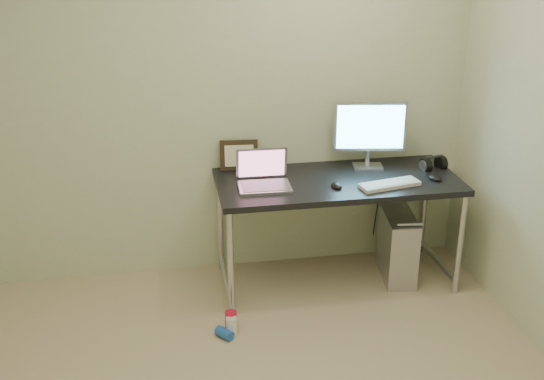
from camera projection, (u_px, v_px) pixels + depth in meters
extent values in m
cube|color=beige|center=(211.00, 96.00, 4.45)|extent=(3.50, 0.02, 2.50)
cube|color=black|center=(338.00, 182.00, 4.46)|extent=(1.58, 0.69, 0.04)
cylinder|color=silver|center=(231.00, 264.00, 4.20)|extent=(0.04, 0.04, 0.71)
cylinder|color=silver|center=(220.00, 223.00, 4.76)|extent=(0.04, 0.04, 0.71)
cylinder|color=silver|center=(460.00, 245.00, 4.44)|extent=(0.04, 0.04, 0.71)
cylinder|color=silver|center=(424.00, 208.00, 5.00)|extent=(0.04, 0.04, 0.71)
cylinder|color=silver|center=(226.00, 279.00, 4.58)|extent=(0.04, 0.61, 0.04)
cylinder|color=silver|center=(437.00, 260.00, 4.82)|extent=(0.04, 0.61, 0.04)
cube|color=silver|center=(397.00, 246.00, 4.69)|extent=(0.25, 0.47, 0.47)
cylinder|color=silver|center=(410.00, 224.00, 4.43)|extent=(0.17, 0.04, 0.02)
cylinder|color=silver|center=(391.00, 202.00, 4.77)|extent=(0.17, 0.04, 0.02)
cylinder|color=black|center=(377.00, 206.00, 4.91)|extent=(0.01, 0.16, 0.69)
cylinder|color=black|center=(390.00, 209.00, 4.92)|extent=(0.02, 0.11, 0.71)
cylinder|color=red|center=(231.00, 321.00, 4.13)|extent=(0.08, 0.08, 0.13)
cylinder|color=white|center=(232.00, 327.00, 4.09)|extent=(0.08, 0.08, 0.12)
cylinder|color=blue|center=(224.00, 333.00, 4.08)|extent=(0.12, 0.13, 0.06)
cube|color=silver|center=(264.00, 187.00, 4.30)|extent=(0.33, 0.24, 0.02)
cube|color=slate|center=(264.00, 186.00, 4.29)|extent=(0.29, 0.20, 0.00)
cube|color=gray|center=(262.00, 163.00, 4.37)|extent=(0.33, 0.06, 0.21)
cube|color=#8A4D62|center=(262.00, 164.00, 4.36)|extent=(0.30, 0.04, 0.18)
cube|color=silver|center=(368.00, 167.00, 4.64)|extent=(0.22, 0.17, 0.01)
cylinder|color=silver|center=(368.00, 157.00, 4.64)|extent=(0.03, 0.03, 0.11)
cube|color=silver|center=(370.00, 126.00, 4.54)|extent=(0.49, 0.11, 0.34)
cube|color=#6BD4FF|center=(371.00, 127.00, 4.53)|extent=(0.44, 0.08, 0.29)
cube|color=silver|center=(390.00, 184.00, 4.33)|extent=(0.41, 0.21, 0.02)
ellipsoid|color=black|center=(435.00, 176.00, 4.44)|extent=(0.10, 0.13, 0.04)
ellipsoid|color=black|center=(337.00, 185.00, 4.31)|extent=(0.07, 0.11, 0.03)
cylinder|color=black|center=(425.00, 165.00, 4.61)|extent=(0.06, 0.11, 0.10)
cylinder|color=black|center=(442.00, 164.00, 4.63)|extent=(0.06, 0.11, 0.10)
cube|color=black|center=(434.00, 157.00, 4.60)|extent=(0.13, 0.05, 0.01)
cube|color=black|center=(239.00, 155.00, 4.58)|extent=(0.26, 0.09, 0.21)
cylinder|color=silver|center=(280.00, 163.00, 4.61)|extent=(0.01, 0.01, 0.08)
cylinder|color=silver|center=(280.00, 156.00, 4.59)|extent=(0.04, 0.04, 0.04)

